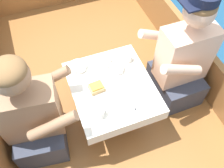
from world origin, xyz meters
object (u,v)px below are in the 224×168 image
at_px(coffee_cup_starboard, 100,112).
at_px(sandwich, 96,87).
at_px(person_port, 33,117).
at_px(person_starboard, 182,61).
at_px(coffee_cup_port, 128,57).

bearing_deg(coffee_cup_starboard, sandwich, 77.78).
relative_size(person_port, person_starboard, 0.92).
height_order(person_port, sandwich, person_port).
xyz_separation_m(person_starboard, coffee_cup_port, (-0.39, 0.17, 0.01)).
relative_size(coffee_cup_port, coffee_cup_starboard, 0.91).
bearing_deg(coffee_cup_port, person_starboard, -23.62).
xyz_separation_m(sandwich, coffee_cup_port, (0.33, 0.19, 0.00)).
relative_size(person_starboard, coffee_cup_starboard, 10.73).
xyz_separation_m(person_starboard, coffee_cup_starboard, (-0.76, -0.22, 0.01)).
xyz_separation_m(person_starboard, sandwich, (-0.72, -0.02, 0.01)).
relative_size(person_port, coffee_cup_port, 10.85).
distance_m(coffee_cup_port, coffee_cup_starboard, 0.54).
bearing_deg(sandwich, person_port, -174.43).
height_order(person_port, person_starboard, person_starboard).
bearing_deg(person_starboard, sandwich, 0.97).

